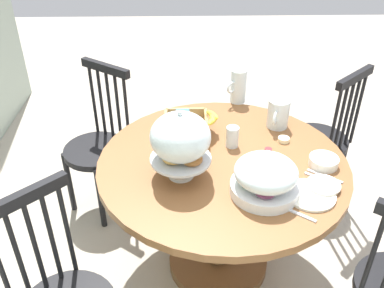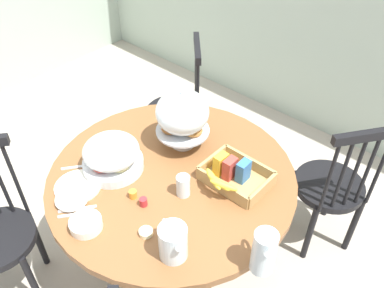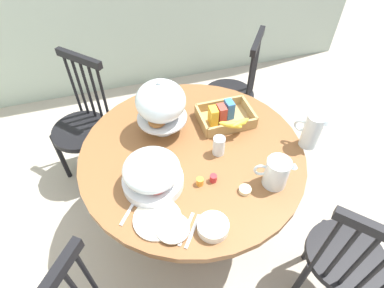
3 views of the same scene
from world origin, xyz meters
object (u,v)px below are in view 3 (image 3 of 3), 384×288
windsor_chair_by_cabinet (83,129)px  fruit_platter_covered (152,173)px  cereal_basket (225,117)px  dining_table (192,174)px  pastry_stand_with_dome (160,103)px  cereal_bowl (213,227)px  butter_dish (245,190)px  windsor_chair_far_side (345,260)px  milk_pitcher (311,132)px  china_plate_small (173,228)px  orange_juice_pitcher (276,174)px  china_plate_large (157,219)px  windsor_chair_near_window (232,96)px  drinking_glass (219,146)px

windsor_chair_by_cabinet → fruit_platter_covered: size_ratio=3.25×
fruit_platter_covered → cereal_basket: fruit_platter_covered is taller
dining_table → pastry_stand_with_dome: size_ratio=3.56×
dining_table → cereal_basket: (0.25, 0.16, 0.25)m
cereal_bowl → butter_dish: cereal_bowl is taller
dining_table → windsor_chair_far_side: (0.60, -0.69, -0.08)m
pastry_stand_with_dome → milk_pitcher: 0.82m
windsor_chair_by_cabinet → pastry_stand_with_dome: size_ratio=2.83×
china_plate_small → cereal_basket: bearing=51.5°
windsor_chair_far_side → cereal_bowl: size_ratio=6.96×
china_plate_small → orange_juice_pitcher: bearing=11.0°
fruit_platter_covered → china_plate_large: size_ratio=1.36×
windsor_chair_by_cabinet → butter_dish: 1.31m
milk_pitcher → china_plate_small: bearing=-161.0°
windsor_chair_far_side → milk_pitcher: windsor_chair_far_side is taller
china_plate_small → butter_dish: (0.39, 0.10, -0.01)m
windsor_chair_by_cabinet → fruit_platter_covered: (0.36, -0.84, 0.37)m
dining_table → milk_pitcher: bearing=-12.8°
milk_pitcher → cereal_basket: size_ratio=0.65×
dining_table → windsor_chair_far_side: bearing=-49.2°
china_plate_small → cereal_bowl: bearing=-15.6°
windsor_chair_near_window → cereal_basket: (-0.30, -0.57, 0.33)m
milk_pitcher → butter_dish: milk_pitcher is taller
windsor_chair_near_window → milk_pitcher: (0.07, -0.87, 0.38)m
windsor_chair_far_side → butter_dish: size_ratio=16.25×
windsor_chair_by_cabinet → windsor_chair_far_side: (1.20, -1.37, 0.00)m
windsor_chair_far_side → cereal_basket: size_ratio=3.09×
dining_table → windsor_chair_by_cabinet: bearing=131.8°
pastry_stand_with_dome → drinking_glass: (0.25, -0.27, -0.14)m
fruit_platter_covered → china_plate_large: bearing=-97.2°
pastry_stand_with_dome → orange_juice_pitcher: (0.44, -0.53, -0.13)m
windsor_chair_far_side → milk_pitcher: bearing=87.2°
fruit_platter_covered → butter_dish: bearing=-22.6°
butter_dish → fruit_platter_covered: bearing=157.4°
cereal_bowl → drinking_glass: 0.46m
china_plate_large → butter_dish: bearing=3.6°
china_plate_large → drinking_glass: drinking_glass is taller
fruit_platter_covered → cereal_basket: (0.50, 0.32, -0.04)m
windsor_chair_near_window → windsor_chair_by_cabinet: 1.16m
windsor_chair_by_cabinet → milk_pitcher: (1.23, -0.82, 0.38)m
windsor_chair_near_window → drinking_glass: 0.96m
milk_pitcher → windsor_chair_far_side: bearing=-92.8°
fruit_platter_covered → orange_juice_pitcher: size_ratio=1.57×
windsor_chair_by_cabinet → china_plate_large: size_ratio=4.43×
dining_table → pastry_stand_with_dome: pastry_stand_with_dome is taller
pastry_stand_with_dome → cereal_basket: 0.40m
cereal_bowl → milk_pitcher: bearing=26.6°
windsor_chair_near_window → orange_juice_pitcher: 1.14m
cereal_bowl → china_plate_large: bearing=152.0°
dining_table → windsor_chair_near_window: windsor_chair_near_window is taller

